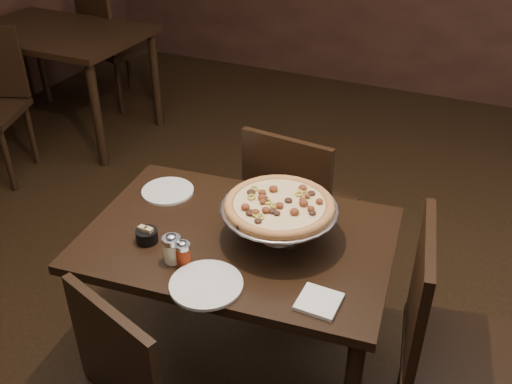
% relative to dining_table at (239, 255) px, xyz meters
% --- Properties ---
extents(room, '(6.04, 7.04, 2.84)m').
position_rel_dining_table_xyz_m(room, '(0.02, 0.02, 0.78)').
color(room, black).
rests_on(room, ground).
extents(dining_table, '(1.22, 0.88, 0.72)m').
position_rel_dining_table_xyz_m(dining_table, '(0.00, 0.00, 0.00)').
color(dining_table, black).
rests_on(dining_table, ground).
extents(background_table, '(1.27, 0.85, 0.80)m').
position_rel_dining_table_xyz_m(background_table, '(-2.25, 1.59, 0.07)').
color(background_table, black).
rests_on(background_table, ground).
extents(pizza_stand, '(0.43, 0.43, 0.18)m').
position_rel_dining_table_xyz_m(pizza_stand, '(0.14, 0.05, 0.24)').
color(pizza_stand, silver).
rests_on(pizza_stand, dining_table).
extents(parmesan_shaker, '(0.07, 0.07, 0.11)m').
position_rel_dining_table_xyz_m(parmesan_shaker, '(-0.14, -0.23, 0.15)').
color(parmesan_shaker, '#FBF2C3').
rests_on(parmesan_shaker, dining_table).
extents(pepper_flake_shaker, '(0.06, 0.06, 0.10)m').
position_rel_dining_table_xyz_m(pepper_flake_shaker, '(-0.10, -0.23, 0.14)').
color(pepper_flake_shaker, maroon).
rests_on(pepper_flake_shaker, dining_table).
extents(packet_caddy, '(0.08, 0.08, 0.06)m').
position_rel_dining_table_xyz_m(packet_caddy, '(-0.29, -0.18, 0.12)').
color(packet_caddy, black).
rests_on(packet_caddy, dining_table).
extents(napkin_stack, '(0.13, 0.13, 0.01)m').
position_rel_dining_table_xyz_m(napkin_stack, '(0.40, -0.22, 0.10)').
color(napkin_stack, white).
rests_on(napkin_stack, dining_table).
extents(plate_left, '(0.22, 0.22, 0.01)m').
position_rel_dining_table_xyz_m(plate_left, '(-0.41, 0.15, 0.10)').
color(plate_left, silver).
rests_on(plate_left, dining_table).
extents(plate_near, '(0.25, 0.25, 0.01)m').
position_rel_dining_table_xyz_m(plate_near, '(0.03, -0.30, 0.10)').
color(plate_near, silver).
rests_on(plate_near, dining_table).
extents(serving_spatula, '(0.15, 0.15, 0.02)m').
position_rel_dining_table_xyz_m(serving_spatula, '(0.10, -0.09, 0.24)').
color(serving_spatula, silver).
rests_on(serving_spatula, pizza_stand).
extents(chair_far, '(0.47, 0.47, 0.92)m').
position_rel_dining_table_xyz_m(chair_far, '(0.02, 0.57, -0.12)').
color(chair_far, black).
rests_on(chair_far, ground).
extents(chair_side, '(0.51, 0.51, 0.96)m').
position_rel_dining_table_xyz_m(chair_side, '(0.81, -0.03, -0.10)').
color(chair_side, black).
rests_on(chair_side, ground).
extents(bg_chair_far, '(0.58, 0.58, 0.99)m').
position_rel_dining_table_xyz_m(bg_chair_far, '(-2.23, 2.17, -0.08)').
color(bg_chair_far, black).
rests_on(bg_chair_far, ground).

